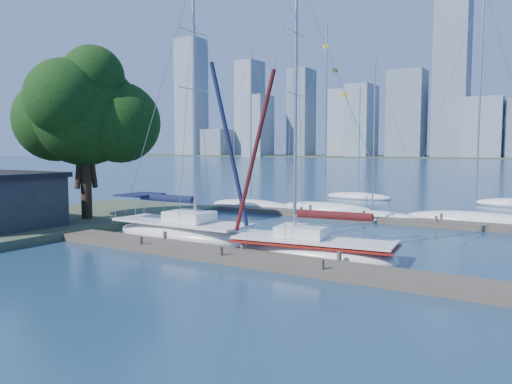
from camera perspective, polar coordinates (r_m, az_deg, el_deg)
The scene contains 12 objects.
ground at distance 23.70m, azimuth -2.75°, elevation -7.79°, with size 700.00×700.00×0.00m, color navy.
near_dock at distance 23.65m, azimuth -2.75°, elevation -7.32°, with size 26.00×2.00×0.40m, color #473E34.
far_dock at distance 37.09m, azimuth 14.07°, elevation -3.02°, with size 30.00×1.80×0.36m, color #473E34.
shore at distance 37.65m, azimuth -21.85°, elevation -3.01°, with size 12.00×22.00×0.50m, color #38472D.
tree at distance 35.77m, azimuth -19.05°, elevation 8.89°, with size 9.44×8.58×11.90m.
sailboat_navy at distance 29.12m, azimuth -8.57°, elevation -3.14°, with size 9.15×3.07×15.24m.
sailboat_maroon at distance 24.01m, azimuth 6.56°, elevation -4.94°, with size 8.54×3.70×13.98m.
bg_boat_0 at distance 44.32m, azimuth -0.58°, elevation -1.49°, with size 8.38×4.38×14.13m.
bg_boat_1 at distance 41.55m, azimuth 7.87°, elevation -1.91°, with size 8.89×3.75×15.81m.
bg_boat_2 at distance 38.16m, azimuth 13.16°, elevation -2.71°, with size 7.49×3.41×12.08m.
bg_boat_3 at distance 38.26m, azimuth 23.77°, elevation -2.87°, with size 9.81×5.74×16.59m.
bg_boat_6 at distance 53.64m, azimuth 11.61°, elevation -0.51°, with size 7.15×2.30×11.91m.
Camera 1 is at (13.13, -19.03, 5.21)m, focal length 35.00 mm.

